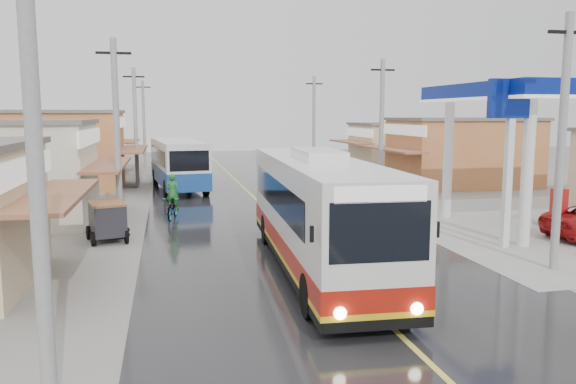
# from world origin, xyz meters

# --- Properties ---
(ground) EXTENTS (120.00, 120.00, 0.00)m
(ground) POSITION_xyz_m (0.00, 0.00, 0.00)
(ground) COLOR slate
(ground) RESTS_ON ground
(road) EXTENTS (12.00, 90.00, 0.02)m
(road) POSITION_xyz_m (0.00, 15.00, 0.01)
(road) COLOR black
(road) RESTS_ON ground
(centre_line) EXTENTS (0.15, 90.00, 0.01)m
(centre_line) POSITION_xyz_m (0.00, 15.00, 0.02)
(centre_line) COLOR #D8CC4C
(centre_line) RESTS_ON road
(shopfronts_left) EXTENTS (11.00, 44.00, 5.20)m
(shopfronts_left) POSITION_xyz_m (-13.00, 18.00, 0.00)
(shopfronts_left) COLOR #C3B086
(shopfronts_left) RESTS_ON ground
(shopfronts_right) EXTENTS (11.00, 44.00, 4.80)m
(shopfronts_right) POSITION_xyz_m (15.00, 12.00, 0.00)
(shopfronts_right) COLOR silver
(shopfronts_right) RESTS_ON ground
(utility_poles_left) EXTENTS (1.60, 50.00, 8.00)m
(utility_poles_left) POSITION_xyz_m (-7.00, 16.00, 0.00)
(utility_poles_left) COLOR gray
(utility_poles_left) RESTS_ON ground
(utility_poles_right) EXTENTS (1.60, 36.00, 8.00)m
(utility_poles_right) POSITION_xyz_m (7.00, 15.00, 0.00)
(utility_poles_right) COLOR gray
(utility_poles_right) RESTS_ON ground
(coach_bus) EXTENTS (3.27, 12.36, 3.83)m
(coach_bus) POSITION_xyz_m (-0.39, 1.71, 1.85)
(coach_bus) COLOR silver
(coach_bus) RESTS_ON road
(second_bus) EXTENTS (3.69, 9.93, 3.22)m
(second_bus) POSITION_xyz_m (-4.29, 22.10, 1.73)
(second_bus) COLOR silver
(second_bus) RESTS_ON road
(cyclist) EXTENTS (1.10, 2.12, 2.18)m
(cyclist) POSITION_xyz_m (-4.80, 11.51, 0.72)
(cyclist) COLOR black
(cyclist) RESTS_ON ground
(tricycle_near) EXTENTS (1.78, 2.12, 1.55)m
(tricycle_near) POSITION_xyz_m (-7.37, 7.29, 0.89)
(tricycle_near) COLOR #26262D
(tricycle_near) RESTS_ON ground
(tyre_stack) EXTENTS (0.76, 0.76, 0.39)m
(tyre_stack) POSITION_xyz_m (-6.94, 7.85, 0.20)
(tyre_stack) COLOR black
(tyre_stack) RESTS_ON ground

